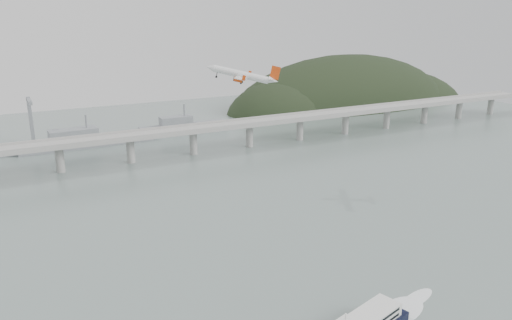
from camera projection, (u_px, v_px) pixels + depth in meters
ground at (314, 270)px, 219.54m from camera, size 900.00×900.00×0.00m
bridge at (167, 136)px, 383.70m from camera, size 800.00×22.00×23.90m
headland at (353, 117)px, 633.75m from camera, size 365.00×155.00×156.00m
airliner at (243, 75)px, 282.49m from camera, size 38.10×36.06×12.20m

